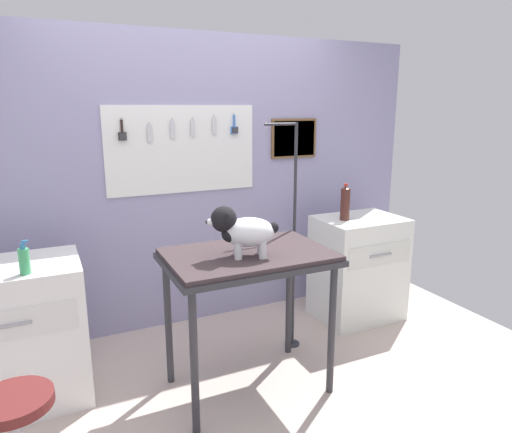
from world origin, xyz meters
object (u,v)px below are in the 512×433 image
grooming_table (248,267)px  dog (242,230)px  grooming_arm (293,247)px  counter_left (14,335)px  stool (16,423)px  cabinet_right (358,268)px  spray_bottle_short (24,261)px  soda_bottle (345,203)px

grooming_table → dog: (-0.07, -0.06, 0.26)m
grooming_arm → counter_left: grooming_arm is taller
grooming_arm → stool: grooming_arm is taller
grooming_table → cabinet_right: grooming_table is taller
grooming_table → spray_bottle_short: bearing=166.9°
counter_left → dog: bearing=-23.1°
counter_left → stool: size_ratio=1.41×
stool → spray_bottle_short: (0.06, 0.78, 0.45)m
dog → soda_bottle: size_ratio=1.39×
grooming_table → cabinet_right: size_ratio=1.15×
stool → spray_bottle_short: bearing=85.3°
grooming_arm → spray_bottle_short: size_ratio=8.71×
grooming_table → grooming_arm: bearing=34.3°
stool → soda_bottle: 2.63m
dog → cabinet_right: (1.32, 0.61, -0.63)m
counter_left → spray_bottle_short: bearing=-59.5°
grooming_table → dog: bearing=-137.9°
cabinet_right → soda_bottle: soda_bottle is taller
cabinet_right → dog: bearing=-155.3°
grooming_table → counter_left: bearing=160.3°
grooming_arm → counter_left: size_ratio=1.91×
dog → soda_bottle: 1.31m
counter_left → soda_bottle: (2.41, 0.08, 0.57)m
dog → stool: 1.40m
grooming_arm → stool: (-1.77, -0.85, -0.28)m
counter_left → grooming_arm: bearing=-3.9°
spray_bottle_short → soda_bottle: 2.31m
grooming_arm → counter_left: (-1.82, 0.12, -0.34)m
cabinet_right → soda_bottle: size_ratio=2.94×
grooming_table → soda_bottle: (1.10, 0.55, 0.19)m
grooming_arm → cabinet_right: size_ratio=1.91×
stool → soda_bottle: bearing=24.0°
counter_left → soda_bottle: size_ratio=2.93×
spray_bottle_short → soda_bottle: soda_bottle is taller
counter_left → grooming_table: bearing=-19.7°
stool → spray_bottle_short: size_ratio=3.24×
grooming_table → grooming_arm: 0.62m
grooming_arm → grooming_table: bearing=-145.7°
grooming_arm → cabinet_right: 0.84m
grooming_arm → cabinet_right: (0.75, 0.20, -0.34)m
grooming_arm → dog: (-0.58, -0.41, 0.29)m
soda_bottle → cabinet_right: bearing=-0.0°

